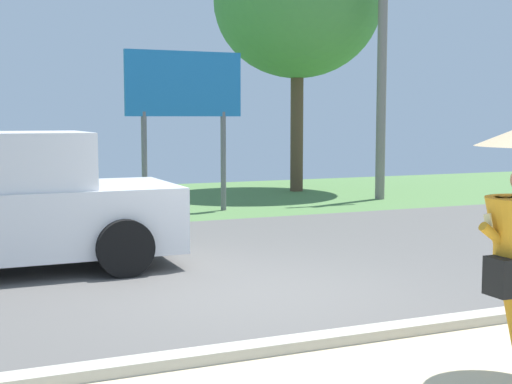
{
  "coord_description": "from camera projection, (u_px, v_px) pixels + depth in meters",
  "views": [
    {
      "loc": [
        -3.27,
        -7.67,
        2.07
      ],
      "look_at": [
        0.44,
        1.0,
        1.1
      ],
      "focal_mm": 50.65,
      "sensor_mm": 36.0,
      "label": 1
    }
  ],
  "objects": [
    {
      "name": "ground_plane",
      "position": [
        181.0,
        255.0,
        11.2
      ],
      "size": [
        40.0,
        22.0,
        0.2
      ],
      "color": "#565451"
    },
    {
      "name": "utility_pole",
      "position": [
        382.0,
        54.0,
        18.07
      ],
      "size": [
        1.8,
        0.24,
        6.99
      ],
      "color": "gray",
      "rests_on": "ground_plane"
    },
    {
      "name": "roadside_billboard",
      "position": [
        184.0,
        96.0,
        15.61
      ],
      "size": [
        2.6,
        0.12,
        3.5
      ],
      "color": "slate",
      "rests_on": "ground_plane"
    },
    {
      "name": "tree_left_far",
      "position": [
        298.0,
        2.0,
        19.91
      ],
      "size": [
        4.64,
        4.64,
        7.39
      ],
      "color": "brown",
      "rests_on": "ground_plane"
    }
  ]
}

